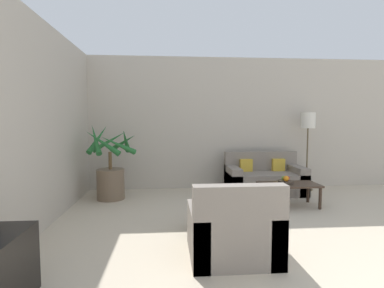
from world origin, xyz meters
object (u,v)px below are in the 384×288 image
coffee_table (289,187)px  armchair (233,232)px  fruit_bowl (285,182)px  apple_red (288,178)px  sofa_loveseat (264,179)px  ottoman (215,216)px  orange_fruit (286,178)px  floor_lamp (308,126)px  potted_palm (111,172)px  apple_green (283,178)px

coffee_table → armchair: bearing=-127.1°
fruit_bowl → apple_red: bearing=38.6°
fruit_bowl → armchair: size_ratio=0.28×
sofa_loveseat → ottoman: sofa_loveseat is taller
coffee_table → armchair: 2.19m
orange_fruit → armchair: armchair is taller
orange_fruit → floor_lamp: bearing=51.6°
floor_lamp → orange_fruit: bearing=-128.4°
potted_palm → orange_fruit: potted_palm is taller
apple_red → apple_green: size_ratio=0.94×
ottoman → potted_palm: bearing=134.2°
sofa_loveseat → floor_lamp: size_ratio=0.93×
sofa_loveseat → ottoman: 2.26m
armchair → ottoman: size_ratio=1.67×
apple_red → ottoman: 1.76m
ottoman → sofa_loveseat: bearing=55.8°
coffee_table → apple_green: bearing=129.6°
floor_lamp → orange_fruit: floor_lamp is taller
sofa_loveseat → fruit_bowl: bearing=-85.4°
floor_lamp → armchair: bearing=-127.0°
potted_palm → sofa_loveseat: size_ratio=0.94×
floor_lamp → apple_red: size_ratio=23.90×
floor_lamp → fruit_bowl: bearing=-129.3°
floor_lamp → ottoman: size_ratio=3.00×
potted_palm → armchair: (1.68, -2.44, -0.22)m
sofa_loveseat → potted_palm: bearing=-175.9°
sofa_loveseat → armchair: armchair is taller
sofa_loveseat → floor_lamp: bearing=12.3°
sofa_loveseat → apple_red: sofa_loveseat is taller
coffee_table → fruit_bowl: 0.09m
apple_red → apple_green: (-0.07, -0.01, 0.00)m
fruit_bowl → ottoman: bearing=-143.2°
fruit_bowl → armchair: armchair is taller
armchair → apple_red: bearing=53.9°
coffee_table → apple_red: (0.01, 0.08, 0.13)m
fruit_bowl → apple_red: apple_red is taller
coffee_table → ottoman: coffee_table is taller
potted_palm → coffee_table: size_ratio=1.43×
potted_palm → floor_lamp: bearing=6.1°
fruit_bowl → ottoman: size_ratio=0.48×
fruit_bowl → orange_fruit: 0.09m
sofa_loveseat → armchair: bearing=-114.5°
fruit_bowl → orange_fruit: (-0.01, -0.05, 0.07)m
floor_lamp → fruit_bowl: 1.66m
apple_green → coffee_table: bearing=-50.4°
orange_fruit → armchair: 2.15m
armchair → coffee_table: bearing=52.9°
apple_red → potted_palm: bearing=168.4°
fruit_bowl → apple_green: 0.07m
potted_palm → armchair: potted_palm is taller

